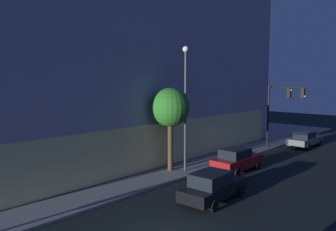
% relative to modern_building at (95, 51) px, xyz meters
% --- Properties ---
extents(modern_building, '(32.09, 22.25, 19.52)m').
position_rel_modern_building_xyz_m(modern_building, '(0.00, 0.00, 0.00)').
color(modern_building, '#4C4C51').
rests_on(modern_building, ground).
extents(traffic_light_far_corner, '(0.34, 3.78, 6.30)m').
position_rel_modern_building_xyz_m(traffic_light_far_corner, '(11.03, -14.71, -5.05)').
color(traffic_light_far_corner, black).
rests_on(traffic_light_far_corner, sidewalk_corner).
extents(street_lamp_sidewalk, '(0.44, 0.44, 9.06)m').
position_rel_modern_building_xyz_m(street_lamp_sidewalk, '(-1.31, -12.95, -3.93)').
color(street_lamp_sidewalk, '#404040').
rests_on(street_lamp_sidewalk, sidewalk_corner).
extents(sidewalk_tree, '(2.83, 2.83, 6.10)m').
position_rel_modern_building_xyz_m(sidewalk_tree, '(-1.96, -12.06, -4.90)').
color(sidewalk_tree, '#4B371E').
rests_on(sidewalk_tree, sidewalk_corner).
extents(car_black, '(4.74, 2.21, 1.68)m').
position_rel_modern_building_xyz_m(car_black, '(-4.67, -17.81, -8.84)').
color(car_black, black).
rests_on(car_black, ground).
extents(car_red, '(4.63, 2.12, 1.73)m').
position_rel_modern_building_xyz_m(car_red, '(1.68, -15.51, -8.82)').
color(car_red, maroon).
rests_on(car_red, ground).
extents(car_grey, '(4.71, 2.22, 1.63)m').
position_rel_modern_building_xyz_m(car_grey, '(14.37, -15.75, -8.85)').
color(car_grey, slate).
rests_on(car_grey, ground).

